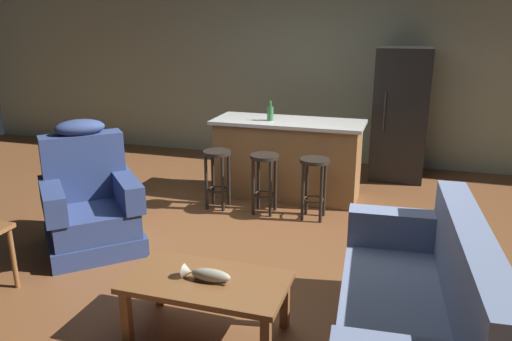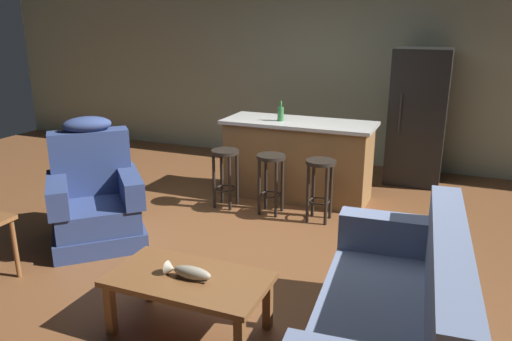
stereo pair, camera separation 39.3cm
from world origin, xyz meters
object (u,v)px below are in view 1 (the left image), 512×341
Objects in this scene: couch at (418,316)px; bar_stool_left at (217,168)px; recliner_near_lamp at (90,204)px; bottle_tall_green at (270,113)px; bar_stool_right at (314,177)px; bar_stool_middle at (264,173)px; fish_figurine at (206,275)px; kitchen_island at (288,159)px; refrigerator at (400,114)px; coffee_table at (207,287)px.

couch reaches higher than bar_stool_left.
recliner_near_lamp reaches higher than bottle_tall_green.
bottle_tall_green reaches higher than bar_stool_left.
bottle_tall_green is at bearing 139.55° from bar_stool_right.
bar_stool_right is at bearing 0.00° from bar_stool_middle.
recliner_near_lamp reaches higher than fish_figurine.
kitchen_island is (-0.17, 2.95, 0.02)m from fish_figurine.
bar_stool_left is at bearing 105.85° from recliner_near_lamp.
bar_stool_left reaches higher than fish_figurine.
bar_stool_left is 0.92m from bottle_tall_green.
refrigerator is at bearing 66.32° from bar_stool_right.
refrigerator reaches higher than bottle_tall_green.
recliner_near_lamp is at bearing -130.79° from refrigerator.
bottle_tall_green is at bearing 97.39° from fish_figurine.
kitchen_island is (1.45, 1.94, 0.06)m from recliner_near_lamp.
refrigerator is (1.09, 4.15, 0.42)m from fish_figurine.
bar_stool_right is at bearing -67.93° from couch.
bottle_tall_green is at bearing -61.95° from couch.
kitchen_island is (-1.54, 2.84, 0.14)m from couch.
bar_stool_middle and bar_stool_right have the same top height.
coffee_table is 4.31m from refrigerator.
kitchen_island is at bearing -65.71° from couch.
kitchen_island is 7.60× the size of bottle_tall_green.
fish_figurine is at bearing -104.67° from refrigerator.
couch is 2.76m from bar_stool_middle.
recliner_near_lamp is at bearing -120.90° from bar_stool_left.
bar_stool_left is 1.00× the size of bar_stool_middle.
fish_figurine is 0.50× the size of bar_stool_left.
fish_figurine is at bearing -69.73° from coffee_table.
fish_figurine is 1.91m from recliner_near_lamp.
bar_stool_right is (0.56, 0.00, 0.00)m from bar_stool_middle.
bottle_tall_green is at bearing 103.00° from recliner_near_lamp.
couch is 3.23m from kitchen_island.
kitchen_island is 1.78m from refrigerator.
bar_stool_middle is at bearing 90.97° from recliner_near_lamp.
kitchen_island reaches higher than couch.
bar_stool_left is at bearing -136.45° from refrigerator.
couch is at bearing -61.51° from kitchen_island.
fish_figurine is 0.19× the size of refrigerator.
refrigerator is at bearing 43.55° from bar_stool_left.
couch reaches higher than bar_stool_right.
bottle_tall_green is (-1.75, 2.77, 0.70)m from couch.
bar_stool_right is at bearing 81.21° from recliner_near_lamp.
couch reaches higher than coffee_table.
kitchen_island is at bearing 99.85° from recliner_near_lamp.
refrigerator is at bearing 53.30° from bar_stool_middle.
coffee_table is 2.97m from bottle_tall_green.
recliner_near_lamp is at bearing 148.31° from coffee_table.
couch is at bearing -44.92° from bar_stool_left.
couch is at bearing -63.73° from bar_stool_right.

